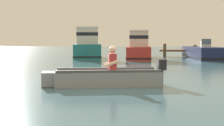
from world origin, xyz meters
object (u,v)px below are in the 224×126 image
(rowboat_with_person, at_px, (105,77))
(moored_boat_teal, at_px, (87,47))
(moored_boat_navy, at_px, (204,53))
(moored_boat_red, at_px, (139,48))

(rowboat_with_person, relative_size, moored_boat_teal, 0.75)
(rowboat_with_person, distance_m, moored_boat_navy, 16.48)
(moored_boat_red, relative_size, moored_boat_navy, 1.04)
(moored_boat_navy, bearing_deg, moored_boat_teal, -179.24)
(moored_boat_teal, bearing_deg, moored_boat_navy, 0.76)
(moored_boat_teal, relative_size, moored_boat_red, 0.73)
(rowboat_with_person, xyz_separation_m, moored_boat_teal, (-3.42, 15.56, 0.61))
(rowboat_with_person, height_order, moored_boat_teal, moored_boat_teal)
(moored_boat_teal, height_order, moored_boat_red, moored_boat_teal)
(moored_boat_teal, bearing_deg, moored_boat_red, -1.07)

